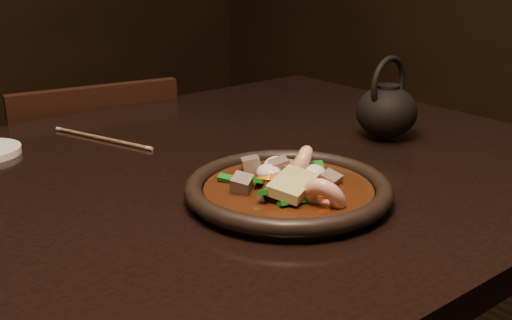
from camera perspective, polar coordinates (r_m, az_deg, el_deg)
table at (r=0.92m, az=-14.25°, el=-8.21°), size 1.60×0.90×0.75m
chair at (r=1.60m, az=-14.16°, el=-5.66°), size 0.44×0.44×0.79m
plate at (r=0.86m, az=2.89°, el=-2.71°), size 0.28×0.28×0.03m
stirfry at (r=0.87m, az=3.11°, el=-2.24°), size 0.15×0.21×0.07m
chopsticks at (r=1.16m, az=-13.52°, el=1.89°), size 0.08×0.22×0.01m
teapot at (r=1.14m, az=11.56°, el=4.49°), size 0.13×0.11×0.14m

